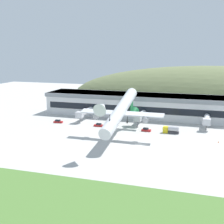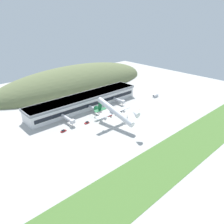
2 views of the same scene
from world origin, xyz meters
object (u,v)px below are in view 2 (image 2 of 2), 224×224
object	(u,v)px
box_truck	(155,95)
service_car_1	(87,123)
traffic_cone_1	(100,124)
cargo_airplane	(114,111)
jetway_2	(120,101)
service_car_0	(63,131)
traffic_cone_0	(139,109)
terminal_building	(85,101)
jetway_0	(68,119)
service_car_2	(109,115)
jetway_1	(95,109)
fuel_truck	(118,111)

from	to	relation	value
box_truck	service_car_1	bearing A→B (deg)	-179.42
traffic_cone_1	cargo_airplane	bearing A→B (deg)	-44.40
jetway_2	service_car_0	bearing A→B (deg)	-171.26
jetway_2	cargo_airplane	world-z (taller)	cargo_airplane
jetway_2	traffic_cone_0	size ratio (longest dim) A/B	23.40
terminal_building	jetway_0	bearing A→B (deg)	-147.99
service_car_2	traffic_cone_0	bearing A→B (deg)	-15.23
jetway_1	service_car_0	bearing A→B (deg)	-165.90
cargo_airplane	fuel_truck	bearing A→B (deg)	37.35
jetway_2	service_car_2	size ratio (longest dim) A/B	3.31
jetway_2	traffic_cone_0	xyz separation A→B (m)	(4.85, -21.30, -3.71)
traffic_cone_1	jetway_1	bearing A→B (deg)	60.87
traffic_cone_1	service_car_0	bearing A→B (deg)	163.21
terminal_building	jetway_0	xyz separation A→B (m)	(-29.76, -18.60, -2.58)
cargo_airplane	box_truck	xyz separation A→B (m)	(75.39, 16.64, -9.62)
jetway_1	cargo_airplane	distance (m)	27.09
service_car_0	fuel_truck	size ratio (longest dim) A/B	0.67
jetway_1	cargo_airplane	bearing A→B (deg)	-94.25
box_truck	traffic_cone_0	world-z (taller)	box_truck
jetway_1	service_car_2	xyz separation A→B (m)	(5.56, -12.27, -3.38)
service_car_1	traffic_cone_0	bearing A→B (deg)	-10.80
jetway_1	jetway_0	bearing A→B (deg)	-178.50
service_car_0	cargo_airplane	bearing A→B (deg)	-24.42
jetway_2	box_truck	xyz separation A→B (m)	(43.05, -10.38, -2.53)
jetway_2	service_car_2	distance (m)	28.34
cargo_airplane	traffic_cone_1	world-z (taller)	cargo_airplane
jetway_1	jetway_2	xyz separation A→B (m)	(30.41, 0.94, -0.00)
service_car_1	cargo_airplane	bearing A→B (deg)	-45.95
service_car_0	box_truck	world-z (taller)	box_truck
service_car_1	traffic_cone_1	size ratio (longest dim) A/B	7.03
jetway_1	service_car_0	distance (m)	39.56
jetway_0	fuel_truck	world-z (taller)	jetway_0
jetway_0	cargo_airplane	distance (m)	37.15
service_car_2	traffic_cone_1	bearing A→B (deg)	-159.57
jetway_0	service_car_2	size ratio (longest dim) A/B	4.08
jetway_0	box_truck	xyz separation A→B (m)	(101.61, -8.70, -2.54)
traffic_cone_1	service_car_2	bearing A→B (deg)	20.43
jetway_0	traffic_cone_1	size ratio (longest dim) A/B	28.90
traffic_cone_1	service_car_1	bearing A→B (deg)	132.37
cargo_airplane	traffic_cone_0	world-z (taller)	cargo_airplane
jetway_1	service_car_0	xyz separation A→B (m)	(-38.22, -9.60, -3.40)
terminal_building	service_car_1	distance (m)	34.41
service_car_0	traffic_cone_1	xyz separation A→B (m)	(28.14, -8.49, -0.32)
jetway_1	box_truck	size ratio (longest dim) A/B	2.18
box_truck	traffic_cone_1	size ratio (longest dim) A/B	12.15
cargo_airplane	jetway_1	bearing A→B (deg)	85.75
service_car_2	fuel_truck	bearing A→B (deg)	0.36
jetway_2	traffic_cone_1	bearing A→B (deg)	-154.82
service_car_1	fuel_truck	bearing A→B (deg)	-3.17
terminal_building	traffic_cone_1	size ratio (longest dim) A/B	195.25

